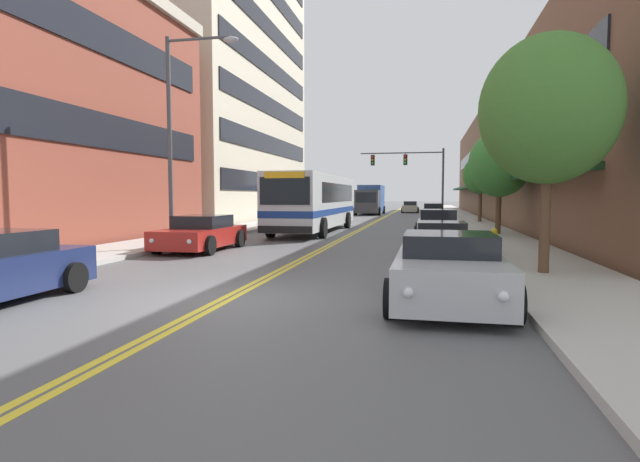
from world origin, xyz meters
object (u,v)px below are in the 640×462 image
Objects in this scene: car_beige_moving_lead at (410,207)px; traffic_signal_mast at (413,168)px; street_tree_right_far at (481,175)px; street_tree_right_mid at (500,164)px; box_truck at (370,199)px; car_silver_parked_right_foreground at (449,271)px; car_slate_blue_parked_right_end at (433,211)px; car_champagne_parked_right_mid at (442,240)px; street_lamp_left_near at (180,123)px; car_white_parked_right_far at (438,225)px; fire_hydrant at (494,242)px; city_bus at (316,200)px; street_tree_right_near at (549,110)px; car_red_parked_left_near at (201,234)px.

traffic_signal_mast is (0.68, -15.44, 3.78)m from car_beige_moving_lead.
street_tree_right_mid is at bearing -91.35° from street_tree_right_far.
street_tree_right_far reaches higher than box_truck.
car_slate_blue_parked_right_end is at bearing 89.72° from car_silver_parked_right_foreground.
street_lamp_left_near is (-9.25, -0.63, 4.10)m from car_champagne_parked_right_mid.
traffic_signal_mast is at bearing -62.11° from box_truck.
street_lamp_left_near is (-9.33, -28.12, 4.02)m from car_slate_blue_parked_right_end.
car_white_parked_right_far reaches higher than fire_hydrant.
car_slate_blue_parked_right_end is (0.04, 20.08, -0.00)m from car_white_parked_right_far.
street_tree_right_far is (12.50, 20.90, -1.15)m from street_lamp_left_near.
car_slate_blue_parked_right_end is 10.87m from box_truck.
street_lamp_left_near reaches higher than car_champagne_parked_right_mid.
city_bus reaches higher than car_slate_blue_parked_right_end.
traffic_signal_mast reaches higher than street_tree_right_far.
street_tree_right_far is at bearing 80.89° from car_champagne_parked_right_mid.
car_champagne_parked_right_mid is 27.59m from traffic_signal_mast.
street_tree_right_far reaches higher than city_bus.
street_tree_right_near is at bearing -84.25° from car_beige_moving_lead.
street_tree_right_far is (4.97, -6.99, -0.90)m from traffic_signal_mast.
car_champagne_parked_right_mid is 10.14m from street_lamp_left_near.
city_bus is 14.31m from street_tree_right_far.
street_tree_right_mid is at bearing -7.70° from city_bus.
street_lamp_left_near is at bearing -98.99° from car_beige_moving_lead.
street_tree_right_mid reaches higher than car_champagne_parked_right_mid.
car_red_parked_left_near is 0.91× the size of street_tree_right_mid.
car_silver_parked_right_foreground reaches higher than car_beige_moving_lead.
car_champagne_parked_right_mid is at bearing -86.79° from car_beige_moving_lead.
city_bus is at bearing -111.05° from car_slate_blue_parked_right_end.
car_champagne_parked_right_mid is at bearing 89.31° from car_silver_parked_right_foreground.
box_truck is (-6.33, 43.93, 0.96)m from car_silver_parked_right_foreground.
fire_hydrant is at bearing -86.96° from car_slate_blue_parked_right_end.
car_red_parked_left_near is 4.09m from street_lamp_left_near.
street_tree_right_far is 5.45× the size of fire_hydrant.
car_white_parked_right_far is (6.67, -2.65, -1.14)m from city_bus.
street_tree_right_mid is at bearing -71.05° from box_truck.
box_truck is at bearing 100.07° from car_champagne_parked_right_mid.
city_bus is 2.67× the size of car_red_parked_left_near.
street_tree_right_far is (9.88, 10.21, 1.72)m from city_bus.
car_red_parked_left_near is 36.40m from box_truck.
traffic_signal_mast is (-1.72, 27.26, 3.85)m from car_champagne_parked_right_mid.
traffic_signal_mast is (-1.76, 19.85, 3.77)m from car_white_parked_right_far.
fire_hydrant is (-0.75, 3.35, -3.53)m from street_tree_right_near.
car_white_parked_right_far is 0.60× the size of street_lamp_left_near.
street_tree_right_near is at bearing -85.93° from car_slate_blue_parked_right_end.
city_bus is at bearing 126.90° from fire_hydrant.
street_lamp_left_near is 12.14m from street_tree_right_near.
car_silver_parked_right_foreground is 0.82× the size of street_tree_right_mid.
fire_hydrant is (-1.67, -21.14, -2.92)m from street_tree_right_far.
car_red_parked_left_near is 1.01× the size of car_champagne_parked_right_mid.
car_beige_moving_lead is 0.83× the size of street_tree_right_near.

